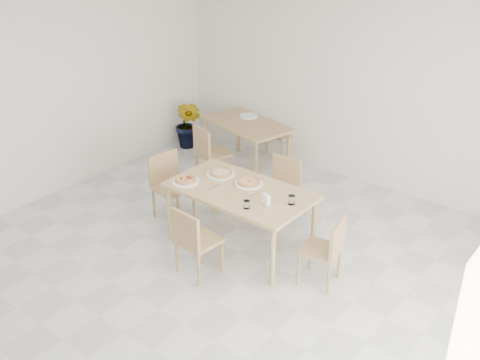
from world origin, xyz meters
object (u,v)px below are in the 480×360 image
Objects in this scene: chair_east at (327,247)px; main_table at (240,195)px; plate_margherita at (249,183)px; plate_mushroom at (221,174)px; tumbler_a at (292,200)px; chair_back_s at (209,151)px; tumbler_b at (247,204)px; chair_south at (193,238)px; chair_north at (282,185)px; plate_empty at (249,116)px; pizza_mushroom at (221,172)px; pizza_pepperoni at (186,179)px; napkin_holder at (266,200)px; plate_pepperoni at (186,181)px; second_table at (247,128)px; chair_west at (169,181)px; chair_back_n at (285,129)px; pizza_margherita at (249,182)px; potted_plant at (188,124)px.

main_table is at bearing -101.19° from chair_east.
plate_mushroom is (-0.42, -0.01, 0.00)m from plate_margherita.
chair_back_s is (-2.07, 0.98, -0.30)m from tumbler_a.
tumbler_b is (-0.86, -0.28, 0.34)m from chair_east.
chair_north is (0.01, 1.65, -0.00)m from chair_south.
chair_south reaches higher than chair_north.
chair_east reaches higher than plate_empty.
pizza_mushroom and pizza_pepperoni have the same top height.
chair_east is 8.72× the size of tumbler_b.
tumbler_b is 2.90m from plate_empty.
napkin_holder is 2.22m from chair_back_s.
plate_pepperoni is at bearing -70.29° from plate_empty.
second_table is at bearing 138.72° from tumbler_a.
chair_west is 2.56m from chair_back_n.
chair_west is 0.64m from pizza_pepperoni.
chair_east is 1.85m from pizza_pepperoni.
chair_back_s is at bearing 24.41° from chair_west.
tumbler_b is at bearing -38.77° from second_table.
second_table is (-1.29, 1.61, -0.10)m from plate_margherita.
chair_back_n is at bearing 99.83° from plate_pepperoni.
plate_empty reaches higher than main_table.
main_table is 1.12× the size of second_table.
plate_empty is at bearing 127.81° from pizza_margherita.
chair_back_n is at bearing 26.02° from potted_plant.
chair_back_n is (-0.68, 2.39, -0.31)m from plate_mushroom.
tumbler_b reaches higher than pizza_margherita.
tumbler_b is 3.61m from potted_plant.
plate_mushroom is at bearing -61.42° from plate_empty.
chair_west reaches higher than chair_south.
second_table is (-1.29, 1.78, -0.02)m from main_table.
second_table is at bearing 128.62° from pizza_margherita.
napkin_holder is at bearing -50.99° from chair_back_n.
plate_mushroom reaches higher than main_table.
potted_plant is (-1.27, 0.05, -0.24)m from second_table.
chair_north is 0.94× the size of chair_west.
main_table is 16.22× the size of tumbler_a.
chair_back_s is (-1.41, 1.06, -0.17)m from main_table.
chair_back_n is at bearing 105.96° from pizza_mushroom.
plate_margherita is 2.64m from chair_back_n.
tumbler_b is at bearing -52.67° from plate_empty.
pizza_pepperoni is (-0.62, -0.42, 0.02)m from plate_margherita.
pizza_mushroom is at bearing 64.04° from pizza_pepperoni.
plate_empty is at bearing 136.93° from chair_north.
tumbler_a is at bearing 14.11° from pizza_pepperoni.
plate_margherita is 0.42m from plate_mushroom.
potted_plant is (-2.13, 1.68, -0.35)m from plate_mushroom.
chair_south is 1.01× the size of chair_north.
chair_west reaches higher than chair_east.
potted_plant reaches higher than plate_mushroom.
napkin_holder is at bearing -17.71° from pizza_mushroom.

